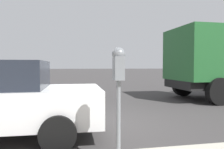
{
  "coord_description": "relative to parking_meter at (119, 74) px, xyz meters",
  "views": [
    {
      "loc": [
        -5.56,
        0.27,
        1.48
      ],
      "look_at": [
        -1.99,
        -0.43,
        1.34
      ],
      "focal_mm": 35.0,
      "sensor_mm": 36.0,
      "label": 1
    }
  ],
  "objects": [
    {
      "name": "parking_meter",
      "position": [
        0.0,
        0.0,
        0.0
      ],
      "size": [
        0.21,
        0.19,
        1.62
      ],
      "color": "gray",
      "rests_on": "sidewalk"
    },
    {
      "name": "ground_plane",
      "position": [
        2.52,
        0.42,
        -1.36
      ],
      "size": [
        220.0,
        220.0,
        0.0
      ],
      "primitive_type": "plane",
      "color": "#3D3A3A"
    }
  ]
}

